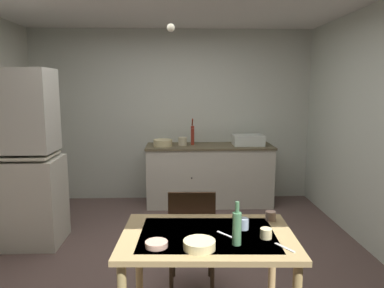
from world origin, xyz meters
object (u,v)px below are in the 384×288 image
(hand_pump, at_px, (193,134))
(teacup_cream, at_px, (243,224))
(hutch_cabinet, at_px, (18,164))
(glass_bottle, at_px, (237,227))
(chair_far_side, at_px, (192,236))
(dining_table, at_px, (207,248))
(serving_bowl_wide, at_px, (156,244))
(mixing_bowl_counter, at_px, (163,143))
(sink_basin, at_px, (248,140))

(hand_pump, bearing_deg, teacup_cream, -85.42)
(hutch_cabinet, relative_size, glass_bottle, 6.99)
(hutch_cabinet, bearing_deg, chair_far_side, -29.27)
(dining_table, xyz_separation_m, serving_bowl_wide, (-0.33, -0.18, 0.12))
(dining_table, bearing_deg, teacup_cream, 16.72)
(chair_far_side, height_order, serving_bowl_wide, chair_far_side)
(chair_far_side, distance_m, teacup_cream, 0.71)
(mixing_bowl_counter, relative_size, teacup_cream, 3.48)
(chair_far_side, xyz_separation_m, teacup_cream, (0.33, -0.54, 0.32))
(hand_pump, distance_m, glass_bottle, 3.21)
(dining_table, distance_m, serving_bowl_wide, 0.39)
(hutch_cabinet, height_order, chair_far_side, hutch_cabinet)
(hutch_cabinet, xyz_separation_m, mixing_bowl_counter, (1.52, 1.27, 0.03))
(hutch_cabinet, height_order, mixing_bowl_counter, hutch_cabinet)
(mixing_bowl_counter, bearing_deg, sink_basin, 2.29)
(sink_basin, xyz_separation_m, dining_table, (-0.83, -2.98, -0.30))
(chair_far_side, bearing_deg, glass_bottle, -72.39)
(serving_bowl_wide, bearing_deg, mixing_bowl_counter, 91.64)
(hutch_cabinet, bearing_deg, teacup_cream, -35.86)
(mixing_bowl_counter, distance_m, glass_bottle, 3.16)
(sink_basin, distance_m, hand_pump, 0.82)
(hutch_cabinet, relative_size, chair_far_side, 2.13)
(hutch_cabinet, xyz_separation_m, serving_bowl_wide, (1.61, -1.84, -0.12))
(mixing_bowl_counter, xyz_separation_m, teacup_cream, (0.67, -2.86, -0.13))
(glass_bottle, bearing_deg, serving_bowl_wide, -178.42)
(hutch_cabinet, relative_size, mixing_bowl_counter, 7.12)
(mixing_bowl_counter, bearing_deg, dining_table, -81.90)
(chair_far_side, height_order, teacup_cream, chair_far_side)
(chair_far_side, bearing_deg, dining_table, -82.35)
(dining_table, bearing_deg, serving_bowl_wide, -150.90)
(teacup_cream, bearing_deg, mixing_bowl_counter, 103.19)
(mixing_bowl_counter, bearing_deg, glass_bottle, -79.33)
(hutch_cabinet, distance_m, serving_bowl_wide, 2.45)
(hutch_cabinet, distance_m, hand_pump, 2.39)
(sink_basin, distance_m, dining_table, 3.11)
(chair_far_side, distance_m, serving_bowl_wide, 0.89)
(hutch_cabinet, xyz_separation_m, glass_bottle, (2.10, -1.83, -0.02))
(serving_bowl_wide, distance_m, glass_bottle, 0.50)
(sink_basin, bearing_deg, chair_far_side, -111.13)
(hand_pump, relative_size, mixing_bowl_counter, 1.44)
(hand_pump, bearing_deg, sink_basin, -3.17)
(chair_far_side, bearing_deg, mixing_bowl_counter, 98.23)
(hutch_cabinet, distance_m, dining_table, 2.56)
(sink_basin, relative_size, chair_far_side, 0.48)
(glass_bottle, bearing_deg, hand_pump, 92.71)
(hand_pump, height_order, mixing_bowl_counter, hand_pump)
(dining_table, bearing_deg, hand_pump, 89.71)
(dining_table, xyz_separation_m, chair_far_side, (-0.08, 0.62, -0.18))
(mixing_bowl_counter, relative_size, serving_bowl_wide, 1.95)
(hand_pump, height_order, glass_bottle, hand_pump)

